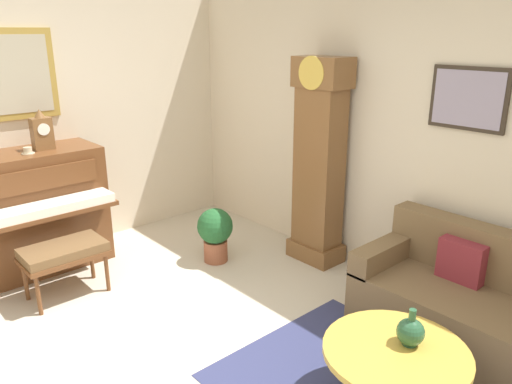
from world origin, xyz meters
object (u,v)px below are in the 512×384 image
at_px(grandfather_clock, 319,168).
at_px(mantel_clock, 42,131).
at_px(coffee_table, 396,354).
at_px(teacup, 28,151).
at_px(piano_bench, 64,253).
at_px(potted_plant, 215,231).
at_px(couch, 490,312).
at_px(green_jug, 411,332).
at_px(piano, 26,213).

relative_size(grandfather_clock, mantel_clock, 5.34).
relative_size(coffee_table, teacup, 7.59).
height_order(piano_bench, potted_plant, potted_plant).
height_order(coffee_table, teacup, teacup).
distance_m(grandfather_clock, potted_plant, 1.21).
height_order(couch, coffee_table, couch).
bearing_deg(mantel_clock, coffee_table, 12.69).
bearing_deg(grandfather_clock, coffee_table, -35.60).
xyz_separation_m(piano_bench, green_jug, (2.72, 1.06, 0.11)).
height_order(teacup, green_jug, teacup).
distance_m(piano, coffee_table, 3.57).
distance_m(mantel_clock, green_jug, 3.64).
relative_size(piano_bench, coffee_table, 0.80).
bearing_deg(piano, teacup, 44.46).
height_order(grandfather_clock, coffee_table, grandfather_clock).
distance_m(piano, teacup, 0.61).
bearing_deg(teacup, couch, 29.67).
height_order(piano_bench, mantel_clock, mantel_clock).
xyz_separation_m(teacup, green_jug, (3.36, 1.04, -0.69)).
xyz_separation_m(couch, coffee_table, (-0.12, -1.03, 0.08)).
bearing_deg(green_jug, potted_plant, 171.99).
distance_m(couch, green_jug, 0.95).
distance_m(grandfather_clock, couch, 1.98).
bearing_deg(potted_plant, piano, -125.44).
bearing_deg(piano_bench, potted_plant, 77.01).
bearing_deg(coffee_table, grandfather_clock, 144.40).
relative_size(grandfather_clock, green_jug, 8.46).
relative_size(couch, mantel_clock, 5.00).
bearing_deg(coffee_table, couch, 83.22).
bearing_deg(teacup, piano, -135.54).
xyz_separation_m(couch, potted_plant, (-2.50, -0.59, 0.01)).
bearing_deg(potted_plant, mantel_clock, -130.57).
bearing_deg(green_jug, couch, 83.82).
distance_m(piano_bench, potted_plant, 1.44).
bearing_deg(teacup, piano_bench, -1.53).
bearing_deg(mantel_clock, grandfather_clock, 50.17).
xyz_separation_m(grandfather_clock, couch, (1.86, -0.21, -0.65)).
bearing_deg(teacup, mantel_clock, 114.28).
height_order(piano, grandfather_clock, grandfather_clock).
distance_m(mantel_clock, potted_plant, 1.89).
xyz_separation_m(grandfather_clock, coffee_table, (1.73, -1.24, -0.57)).
xyz_separation_m(couch, mantel_clock, (-3.53, -1.80, 1.03)).
distance_m(piano, green_jug, 3.61).
xyz_separation_m(grandfather_clock, potted_plant, (-0.64, -0.80, -0.64)).
distance_m(piano_bench, mantel_clock, 1.19).
height_order(couch, green_jug, couch).
distance_m(piano_bench, green_jug, 2.92).
relative_size(piano_bench, grandfather_clock, 0.34).
relative_size(piano, piano_bench, 2.06).
bearing_deg(green_jug, grandfather_clock, 147.07).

